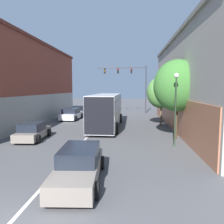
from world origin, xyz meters
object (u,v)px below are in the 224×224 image
object	(u,v)px
hatchback_foreground	(79,165)
street_lamp	(176,105)
traffic_signal_gantry	(131,78)
street_tree_far	(161,92)
parked_car_left_mid	(33,132)
street_tree_near	(177,86)
parked_car_left_near	(71,114)
bus	(107,109)

from	to	relation	value
hatchback_foreground	street_lamp	xyz separation A→B (m)	(5.11, 5.95, 2.15)
traffic_signal_gantry	street_tree_far	size ratio (longest dim) A/B	1.51
parked_car_left_mid	street_tree_near	bearing A→B (deg)	-87.11
parked_car_left_mid	traffic_signal_gantry	distance (m)	20.97
parked_car_left_near	traffic_signal_gantry	size ratio (longest dim) A/B	0.60
parked_car_left_near	street_tree_far	bearing A→B (deg)	-108.02
hatchback_foreground	parked_car_left_near	bearing A→B (deg)	12.68
bus	hatchback_foreground	world-z (taller)	bus
hatchback_foreground	parked_car_left_mid	size ratio (longest dim) A/B	1.20
hatchback_foreground	parked_car_left_near	distance (m)	18.77
street_tree_far	traffic_signal_gantry	bearing A→B (deg)	105.21
parked_car_left_near	street_tree_far	xyz separation A→B (m)	(10.59, -3.75, 2.81)
parked_car_left_near	street_tree_near	distance (m)	15.06
parked_car_left_mid	street_tree_far	distance (m)	13.13
street_tree_near	traffic_signal_gantry	bearing A→B (deg)	101.34
hatchback_foreground	street_tree_far	size ratio (longest dim) A/B	0.93
traffic_signal_gantry	street_tree_near	distance (m)	18.20
parked_car_left_mid	street_tree_near	world-z (taller)	street_tree_near
parked_car_left_near	traffic_signal_gantry	xyz separation A→B (m)	(7.39, 8.05, 4.83)
parked_car_left_near	bus	bearing A→B (deg)	-133.79
street_lamp	street_tree_near	distance (m)	2.70
hatchback_foreground	street_tree_near	bearing A→B (deg)	-38.14
traffic_signal_gantry	street_tree_near	bearing A→B (deg)	-78.66
hatchback_foreground	street_tree_near	world-z (taller)	street_tree_near
street_tree_near	street_tree_far	xyz separation A→B (m)	(-0.36, 6.00, -0.62)
bus	street_tree_near	size ratio (longest dim) A/B	1.68
traffic_signal_gantry	street_tree_near	world-z (taller)	traffic_signal_gantry
parked_car_left_near	street_tree_far	distance (m)	11.58
hatchback_foreground	traffic_signal_gantry	bearing A→B (deg)	-8.29
hatchback_foreground	street_tree_far	xyz separation A→B (m)	(5.30, 14.26, 2.82)
bus	traffic_signal_gantry	bearing A→B (deg)	-9.86
parked_car_left_near	street_lamp	size ratio (longest dim) A/B	0.95
parked_car_left_near	parked_car_left_mid	xyz separation A→B (m)	(0.01, -10.97, -0.05)
street_tree_near	street_lamp	bearing A→B (deg)	-103.28
parked_car_left_mid	street_tree_far	size ratio (longest dim) A/B	0.77
street_lamp	street_tree_far	bearing A→B (deg)	88.73
street_lamp	hatchback_foreground	bearing A→B (deg)	-130.69
traffic_signal_gantry	bus	bearing A→B (deg)	-100.23
hatchback_foreground	parked_car_left_near	world-z (taller)	parked_car_left_near
bus	street_tree_far	bearing A→B (deg)	-76.33
parked_car_left_near	street_lamp	distance (m)	16.07
hatchback_foreground	bus	bearing A→B (deg)	-2.49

